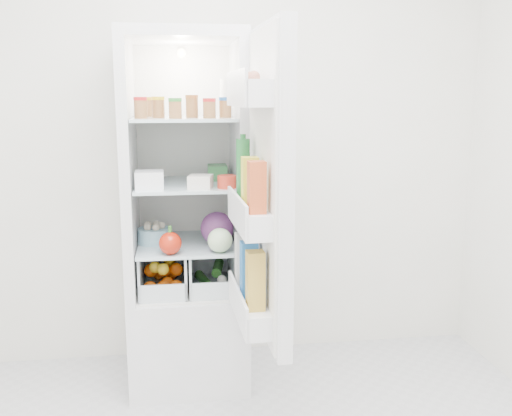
{
  "coord_description": "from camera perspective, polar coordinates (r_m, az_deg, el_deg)",
  "views": [
    {
      "loc": [
        -0.24,
        -1.69,
        1.49
      ],
      "look_at": [
        0.13,
        0.95,
        0.97
      ],
      "focal_mm": 40.0,
      "sensor_mm": 36.0,
      "label": 1
    }
  ],
  "objects": [
    {
      "name": "room_walls",
      "position": [
        1.71,
        0.11,
        14.51
      ],
      "size": [
        3.02,
        3.02,
        2.61
      ],
      "color": "silver",
      "rests_on": "ground"
    },
    {
      "name": "refrigerator",
      "position": [
        3.05,
        -6.93,
        -4.65
      ],
      "size": [
        0.6,
        0.6,
        1.8
      ],
      "color": "silver",
      "rests_on": "ground"
    },
    {
      "name": "shelf_low",
      "position": [
        2.97,
        -6.94,
        -3.58
      ],
      "size": [
        0.49,
        0.53,
        0.01
      ],
      "primitive_type": "cube",
      "color": "silver",
      "rests_on": "refrigerator"
    },
    {
      "name": "shelf_mid",
      "position": [
        2.91,
        -7.09,
        2.34
      ],
      "size": [
        0.49,
        0.53,
        0.02
      ],
      "primitive_type": "cube",
      "color": "silver",
      "rests_on": "refrigerator"
    },
    {
      "name": "shelf_top",
      "position": [
        2.87,
        -7.25,
        8.85
      ],
      "size": [
        0.49,
        0.53,
        0.02
      ],
      "primitive_type": "cube",
      "color": "silver",
      "rests_on": "refrigerator"
    },
    {
      "name": "crisper_left",
      "position": [
        3.0,
        -9.23,
        -6.04
      ],
      "size": [
        0.23,
        0.46,
        0.22
      ],
      "primitive_type": null,
      "color": "silver",
      "rests_on": "refrigerator"
    },
    {
      "name": "crisper_right",
      "position": [
        3.01,
        -4.54,
        -5.91
      ],
      "size": [
        0.23,
        0.46,
        0.22
      ],
      "primitive_type": null,
      "color": "silver",
      "rests_on": "refrigerator"
    },
    {
      "name": "condiment_jars",
      "position": [
        2.79,
        -7.72,
        9.8
      ],
      "size": [
        0.46,
        0.32,
        0.08
      ],
      "color": "#B21919",
      "rests_on": "shelf_top"
    },
    {
      "name": "squeeze_bottle",
      "position": [
        2.95,
        -3.08,
        10.95
      ],
      "size": [
        0.07,
        0.07,
        0.19
      ],
      "primitive_type": "cylinder",
      "rotation": [
        0.0,
        0.0,
        -0.37
      ],
      "color": "white",
      "rests_on": "shelf_top"
    },
    {
      "name": "tub_white",
      "position": [
        2.75,
        -10.61,
        2.77
      ],
      "size": [
        0.14,
        0.14,
        0.08
      ],
      "primitive_type": "cube",
      "rotation": [
        0.0,
        0.0,
        0.03
      ],
      "color": "white",
      "rests_on": "shelf_mid"
    },
    {
      "name": "tub_cream",
      "position": [
        2.73,
        -5.57,
        2.63
      ],
      "size": [
        0.13,
        0.13,
        0.06
      ],
      "primitive_type": "cube",
      "rotation": [
        0.0,
        0.0,
        -0.23
      ],
      "color": "white",
      "rests_on": "shelf_mid"
    },
    {
      "name": "tin_red",
      "position": [
        2.73,
        -2.94,
        2.64
      ],
      "size": [
        0.1,
        0.1,
        0.06
      ],
      "primitive_type": "cylinder",
      "rotation": [
        0.0,
        0.0,
        0.13
      ],
      "color": "red",
      "rests_on": "shelf_mid"
    },
    {
      "name": "tub_green",
      "position": [
        3.0,
        -3.89,
        3.58
      ],
      "size": [
        0.1,
        0.14,
        0.08
      ],
      "primitive_type": "cube",
      "rotation": [
        0.0,
        0.0,
        -0.02
      ],
      "color": "#3D8847",
      "rests_on": "shelf_mid"
    },
    {
      "name": "red_cabbage",
      "position": [
        2.9,
        -3.91,
        -2.03
      ],
      "size": [
        0.17,
        0.17,
        0.17
      ],
      "primitive_type": "sphere",
      "color": "#632260",
      "rests_on": "shelf_low"
    },
    {
      "name": "bell_pepper",
      "position": [
        2.74,
        -8.57,
        -3.51
      ],
      "size": [
        0.11,
        0.11,
        0.11
      ],
      "primitive_type": "sphere",
      "color": "#B81E0B",
      "rests_on": "shelf_low"
    },
    {
      "name": "mushroom_bowl",
      "position": [
        2.97,
        -10.15,
        -2.73
      ],
      "size": [
        0.17,
        0.17,
        0.08
      ],
      "primitive_type": "cylinder",
      "rotation": [
        0.0,
        0.0,
        -0.02
      ],
      "color": "#9BD1E7",
      "rests_on": "shelf_low"
    },
    {
      "name": "salad_bag",
      "position": [
        2.75,
        -3.63,
        -3.24
      ],
      "size": [
        0.12,
        0.12,
        0.12
      ],
      "primitive_type": "sphere",
      "color": "beige",
      "rests_on": "shelf_low"
    },
    {
      "name": "citrus_pile",
      "position": [
        2.99,
        -9.18,
        -6.71
      ],
      "size": [
        0.2,
        0.31,
        0.16
      ],
      "color": "orange",
      "rests_on": "refrigerator"
    },
    {
      "name": "veg_pile",
      "position": [
        3.02,
        -4.43,
        -6.77
      ],
      "size": [
        0.16,
        0.3,
        0.1
      ],
      "color": "#20531B",
      "rests_on": "refrigerator"
    },
    {
      "name": "fridge_door",
      "position": [
        2.36,
        0.76,
        1.41
      ],
      "size": [
        0.19,
        0.6,
        1.3
      ],
      "rotation": [
        0.0,
        0.0,
        1.61
      ],
      "color": "silver",
      "rests_on": "refrigerator"
    }
  ]
}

